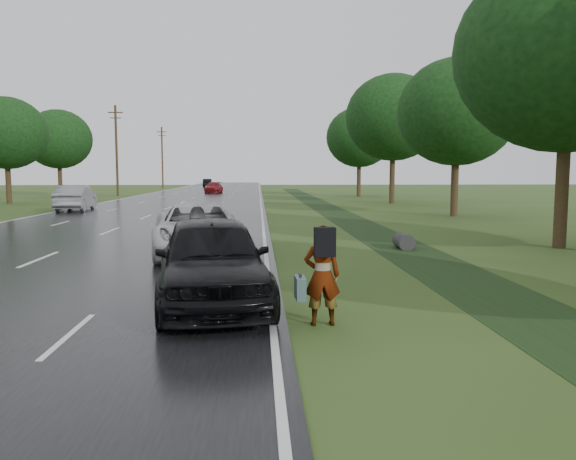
# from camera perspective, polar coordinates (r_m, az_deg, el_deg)

# --- Properties ---
(road) EXTENTS (14.00, 180.00, 0.04)m
(road) POSITION_cam_1_polar(r_m,az_deg,el_deg) (54.32, -9.95, 3.06)
(road) COLOR black
(road) RESTS_ON ground
(edge_stripe_east) EXTENTS (0.12, 180.00, 0.01)m
(edge_stripe_east) POSITION_cam_1_polar(r_m,az_deg,el_deg) (53.93, -2.80, 3.14)
(edge_stripe_east) COLOR silver
(edge_stripe_east) RESTS_ON road
(edge_stripe_west) EXTENTS (0.12, 180.00, 0.01)m
(edge_stripe_west) POSITION_cam_1_polar(r_m,az_deg,el_deg) (55.54, -16.89, 2.98)
(edge_stripe_west) COLOR silver
(edge_stripe_west) RESTS_ON road
(center_line) EXTENTS (0.12, 180.00, 0.01)m
(center_line) POSITION_cam_1_polar(r_m,az_deg,el_deg) (54.32, -9.95, 3.08)
(center_line) COLOR silver
(center_line) RESTS_ON road
(drainage_ditch) EXTENTS (2.20, 120.00, 0.56)m
(drainage_ditch) POSITION_cam_1_polar(r_m,az_deg,el_deg) (28.14, 7.17, 0.58)
(drainage_ditch) COLOR black
(drainage_ditch) RESTS_ON ground
(utility_pole_far) EXTENTS (1.60, 0.26, 10.00)m
(utility_pole_far) POSITION_cam_1_polar(r_m,az_deg,el_deg) (65.82, -17.03, 7.88)
(utility_pole_far) COLOR #382317
(utility_pole_far) RESTS_ON ground
(utility_pole_distant) EXTENTS (1.60, 0.26, 10.00)m
(utility_pole_distant) POSITION_cam_1_polar(r_m,az_deg,el_deg) (95.21, -12.66, 7.30)
(utility_pole_distant) COLOR #382317
(utility_pole_distant) RESTS_ON ground
(tree_east_b) EXTENTS (7.60, 7.60, 10.11)m
(tree_east_b) POSITION_cam_1_polar(r_m,az_deg,el_deg) (21.97, 26.63, 15.94)
(tree_east_b) COLOR #382317
(tree_east_b) RESTS_ON ground
(tree_east_c) EXTENTS (7.00, 7.00, 9.29)m
(tree_east_c) POSITION_cam_1_polar(r_m,az_deg,el_deg) (35.06, 16.77, 11.40)
(tree_east_c) COLOR #382317
(tree_east_c) RESTS_ON ground
(tree_east_d) EXTENTS (8.00, 8.00, 10.76)m
(tree_east_d) POSITION_cam_1_polar(r_m,az_deg,el_deg) (48.42, 10.64, 11.16)
(tree_east_d) COLOR #382317
(tree_east_d) RESTS_ON ground
(tree_east_f) EXTENTS (7.20, 7.20, 9.62)m
(tree_east_f) POSITION_cam_1_polar(r_m,az_deg,el_deg) (61.97, 7.26, 9.31)
(tree_east_f) COLOR #382317
(tree_east_f) RESTS_ON ground
(tree_west_d) EXTENTS (6.60, 6.60, 8.80)m
(tree_west_d) POSITION_cam_1_polar(r_m,az_deg,el_deg) (52.26, -26.74, 8.78)
(tree_west_d) COLOR #382317
(tree_west_d) RESTS_ON ground
(tree_west_f) EXTENTS (7.00, 7.00, 9.29)m
(tree_west_f) POSITION_cam_1_polar(r_m,az_deg,el_deg) (65.53, -22.29, 8.53)
(tree_west_f) COLOR #382317
(tree_west_f) RESTS_ON ground
(pedestrian) EXTENTS (0.78, 0.68, 1.73)m
(pedestrian) POSITION_cam_1_polar(r_m,az_deg,el_deg) (9.60, 3.37, -4.49)
(pedestrian) COLOR #A5998C
(pedestrian) RESTS_ON ground
(white_pickup) EXTENTS (3.48, 6.14, 1.62)m
(white_pickup) POSITION_cam_1_polar(r_m,az_deg,el_deg) (17.72, -9.11, 0.08)
(white_pickup) COLOR silver
(white_pickup) RESTS_ON road
(dark_sedan) EXTENTS (2.74, 5.37, 1.75)m
(dark_sedan) POSITION_cam_1_polar(r_m,az_deg,el_deg) (11.04, -7.77, -3.03)
(dark_sedan) COLOR black
(dark_sedan) RESTS_ON road
(silver_sedan) EXTENTS (2.24, 5.31, 1.70)m
(silver_sedan) POSITION_cam_1_polar(r_m,az_deg,el_deg) (40.55, -20.76, 3.07)
(silver_sedan) COLOR gray
(silver_sedan) RESTS_ON road
(far_car_red) EXTENTS (2.16, 4.81, 1.37)m
(far_car_red) POSITION_cam_1_polar(r_m,az_deg,el_deg) (70.80, -7.54, 4.30)
(far_car_red) COLOR maroon
(far_car_red) RESTS_ON road
(far_car_dark) EXTENTS (1.59, 4.32, 1.41)m
(far_car_dark) POSITION_cam_1_polar(r_m,az_deg,el_deg) (101.58, -8.17, 4.77)
(far_car_dark) COLOR black
(far_car_dark) RESTS_ON road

